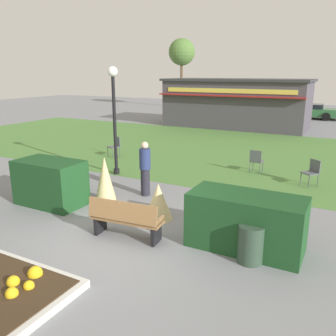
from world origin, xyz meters
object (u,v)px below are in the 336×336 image
object	(u,v)px
trash_bin	(251,244)
food_kiosk	(236,103)
cafe_chair_center	(312,170)
tree_left_bg	(182,52)
lamppost_mid	(114,108)
person_strolling	(145,168)
park_bench	(126,219)
parked_car_center_slot	(309,111)
parked_car_west_slot	(250,108)
cafe_chair_west	(115,145)
cafe_chair_east	(256,159)

from	to	relation	value
trash_bin	food_kiosk	xyz separation A→B (m)	(-5.90, 17.72, 1.25)
cafe_chair_center	tree_left_bg	size ratio (longest dim) A/B	0.12
lamppost_mid	trash_bin	xyz separation A→B (m)	(6.17, -3.96, -2.08)
lamppost_mid	person_strolling	world-z (taller)	lamppost_mid
park_bench	trash_bin	bearing A→B (deg)	6.55
trash_bin	person_strolling	size ratio (longest dim) A/B	0.47
park_bench	food_kiosk	world-z (taller)	food_kiosk
food_kiosk	parked_car_center_slot	world-z (taller)	food_kiosk
parked_car_west_slot	cafe_chair_west	bearing A→B (deg)	-93.34
tree_left_bg	cafe_chair_east	bearing A→B (deg)	-58.03
food_kiosk	tree_left_bg	world-z (taller)	tree_left_bg
tree_left_bg	park_bench	bearing A→B (deg)	-66.41
cafe_chair_west	cafe_chair_center	bearing A→B (deg)	-2.94
cafe_chair_center	trash_bin	bearing A→B (deg)	-94.64
food_kiosk	person_strolling	distance (m)	15.42
person_strolling	tree_left_bg	world-z (taller)	tree_left_bg
cafe_chair_center	parked_car_center_slot	distance (m)	19.15
cafe_chair_west	parked_car_center_slot	bearing A→B (deg)	72.02
food_kiosk	cafe_chair_center	xyz separation A→B (m)	(6.38, -11.84, -1.12)
park_bench	parked_car_center_slot	xyz separation A→B (m)	(0.89, 25.20, 0.16)
cafe_chair_west	cafe_chair_east	world-z (taller)	same
cafe_chair_west	cafe_chair_east	xyz separation A→B (m)	(6.35, 0.25, 0.00)
lamppost_mid	tree_left_bg	distance (m)	27.01
food_kiosk	parked_car_center_slot	size ratio (longest dim) A/B	2.30
person_strolling	tree_left_bg	xyz separation A→B (m)	(-11.66, 26.60, 4.88)
cafe_chair_west	food_kiosk	bearing A→B (deg)	79.94
cafe_chair_west	parked_car_west_slot	xyz separation A→B (m)	(1.09, 18.58, 0.12)
trash_bin	tree_left_bg	xyz separation A→B (m)	(-15.62, 29.05, 5.34)
person_strolling	parked_car_center_slot	bearing A→B (deg)	129.33
parked_car_west_slot	parked_car_center_slot	distance (m)	4.94
tree_left_bg	lamppost_mid	bearing A→B (deg)	-69.36
cafe_chair_west	park_bench	bearing A→B (deg)	-52.23
park_bench	cafe_chair_west	bearing A→B (deg)	127.77
food_kiosk	parked_car_west_slot	bearing A→B (deg)	97.47
food_kiosk	person_strolling	size ratio (longest dim) A/B	5.82
cafe_chair_east	cafe_chair_center	xyz separation A→B (m)	(2.05, -0.68, 0.00)
park_bench	food_kiosk	size ratio (longest dim) A/B	0.18
parked_car_center_slot	tree_left_bg	xyz separation A→B (m)	(-13.71, 4.17, 5.09)
cafe_chair_center	park_bench	bearing A→B (deg)	-117.80
food_kiosk	parked_car_west_slot	world-z (taller)	food_kiosk
trash_bin	person_strolling	xyz separation A→B (m)	(-3.96, 2.44, 0.47)
cafe_chair_west	parked_car_center_slot	world-z (taller)	parked_car_center_slot
lamppost_mid	parked_car_west_slot	xyz separation A→B (m)	(-0.68, 20.92, -1.83)
park_bench	food_kiosk	bearing A→B (deg)	99.79
food_kiosk	person_strolling	bearing A→B (deg)	-82.76
park_bench	trash_bin	size ratio (longest dim) A/B	2.20
cafe_chair_east	cafe_chair_center	bearing A→B (deg)	-18.23
lamppost_mid	cafe_chair_east	size ratio (longest dim) A/B	4.39
trash_bin	parked_car_center_slot	distance (m)	24.95
trash_bin	park_bench	bearing A→B (deg)	-173.45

